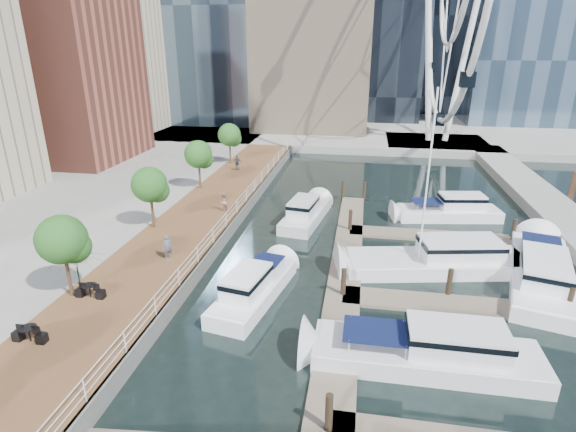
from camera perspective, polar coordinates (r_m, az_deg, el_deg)
The scene contains 15 objects.
ground at distance 20.54m, azimuth -3.33°, elevation -20.81°, with size 520.00×520.00×0.00m, color black.
boardwalk at distance 35.06m, azimuth -12.31°, elevation -1.78°, with size 6.00×60.00×1.00m, color brown.
seawall at distance 34.09m, azimuth -7.62°, elevation -2.13°, with size 0.25×60.00×1.00m, color #595954.
land_far at distance 117.75m, azimuth 8.04°, elevation 14.05°, with size 200.00×114.00×1.00m, color gray.
breakwater at distance 40.74m, azimuth 32.62°, elevation -1.50°, with size 4.00×60.00×1.00m, color gray.
pier at distance 69.01m, azimuth 18.28°, elevation 8.67°, with size 14.00×12.00×1.00m, color gray.
railing at distance 33.74m, azimuth -7.86°, elevation -0.51°, with size 0.10×60.00×1.05m, color white, non-canonical shape.
floating_docks at distance 28.49m, azimuth 17.33°, elevation -7.75°, with size 16.00×34.00×2.60m.
street_trees at distance 33.95m, azimuth -17.19°, elevation 3.80°, with size 2.60×42.60×4.60m.
cafe_tables at distance 22.70m, azimuth -32.36°, elevation -15.58°, with size 2.50×13.70×0.74m.
yacht_foreground at distance 22.48m, azimuth 16.94°, elevation -17.60°, with size 2.99×11.17×2.15m, color silver, non-canonical shape.
pedestrian_near at distance 29.37m, azimuth -15.04°, elevation -3.82°, with size 0.57×0.37×1.56m, color #4A5163.
pedestrian_mid at distance 36.96m, azimuth -8.23°, elevation 1.76°, with size 0.74×0.58×1.53m, color gray.
pedestrian_far at distance 49.45m, azimuth -6.45°, elevation 6.77°, with size 0.99×0.41×1.69m, color #374045.
moored_yachts at distance 30.90m, azimuth 17.50°, elevation -6.48°, with size 22.24×30.38×11.50m.
Camera 1 is at (3.67, -14.96, 13.58)m, focal length 28.00 mm.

